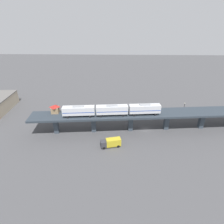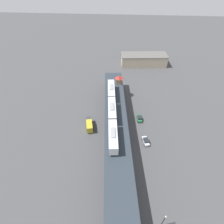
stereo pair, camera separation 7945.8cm
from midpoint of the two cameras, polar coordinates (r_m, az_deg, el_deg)
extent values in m
plane|color=#424244|center=(56.62, -11.75, -28.64)|extent=(400.00, 400.00, 0.00)
cube|color=#283039|center=(50.75, -12.59, -23.83)|extent=(17.43, 92.38, 0.80)
cube|color=#333D47|center=(55.37, 15.40, -24.92)|extent=(1.97, 1.97, 7.02)
cube|color=#333D47|center=(53.18, -1.97, -26.53)|extent=(1.97, 1.97, 7.02)
cube|color=#333D47|center=(55.15, -19.57, -26.01)|extent=(1.97, 1.97, 7.02)
cube|color=#333D47|center=(60.87, -34.56, -23.86)|extent=(1.97, 1.97, 7.02)
cube|color=#333D47|center=(69.41, -45.97, -21.16)|extent=(1.97, 1.97, 7.02)
cube|color=silver|center=(47.93, -15.21, -22.78)|extent=(3.97, 12.22, 3.10)
cube|color=navy|center=(48.16, -15.17, -23.01)|extent=(3.99, 11.98, 0.24)
cube|color=gray|center=(46.66, -15.48, -21.39)|extent=(1.81, 4.32, 0.36)
cylinder|color=black|center=(48.16, -9.72, -25.67)|extent=(0.30, 0.86, 0.84)
cylinder|color=black|center=(49.64, -9.46, -23.50)|extent=(0.30, 0.86, 0.84)
cylinder|color=black|center=(49.82, -20.38, -25.07)|extent=(0.30, 0.86, 0.84)
cylinder|color=black|center=(51.25, -19.65, -23.01)|extent=(0.30, 0.86, 0.84)
cube|color=silver|center=(51.96, -29.96, -21.35)|extent=(3.97, 12.22, 3.10)
cube|color=navy|center=(52.17, -29.88, -21.58)|extent=(3.99, 11.98, 0.24)
cube|color=gray|center=(50.79, -30.43, -20.01)|extent=(1.81, 4.32, 0.36)
cylinder|color=black|center=(51.15, -25.32, -24.52)|extent=(0.30, 0.86, 0.84)
cylinder|color=black|center=(52.54, -24.42, -22.56)|extent=(0.30, 0.86, 0.84)
cylinder|color=black|center=(54.68, -34.23, -23.12)|extent=(0.30, 0.86, 0.84)
cylinder|color=black|center=(55.99, -33.05, -21.37)|extent=(0.30, 0.86, 0.84)
cube|color=silver|center=(58.48, -41.72, -19.25)|extent=(3.97, 12.22, 3.10)
cube|color=navy|center=(58.67, -41.63, -19.47)|extent=(3.99, 11.98, 0.24)
cube|color=gray|center=(57.44, -42.27, -17.99)|extent=(1.81, 4.32, 0.36)
cylinder|color=black|center=(56.84, -38.15, -22.32)|extent=(0.30, 0.86, 0.84)
cylinder|color=black|center=(58.09, -36.90, -20.68)|extent=(0.30, 0.86, 0.84)
cylinder|color=black|center=(61.78, -45.00, -20.70)|extent=(0.30, 0.86, 0.84)
cylinder|color=black|center=(62.94, -43.66, -19.26)|extent=(0.30, 0.86, 0.84)
cube|color=#8C7251|center=(67.32, -46.30, -16.40)|extent=(3.06, 3.06, 2.50)
pyramid|color=maroon|center=(66.40, -46.79, -15.27)|extent=(3.52, 3.52, 0.90)
cube|color=#1E6638|center=(67.82, -27.94, -19.21)|extent=(2.14, 4.53, 0.80)
cube|color=#1E2328|center=(67.24, -27.96, -18.76)|extent=(1.81, 2.32, 0.76)
cylinder|color=black|center=(66.99, -26.98, -20.11)|extent=(0.29, 0.68, 0.66)
cylinder|color=black|center=(68.04, -26.42, -19.10)|extent=(0.29, 0.68, 0.66)
cylinder|color=black|center=(68.18, -29.30, -19.80)|extent=(0.29, 0.68, 0.66)
cylinder|color=black|center=(69.22, -28.71, -18.81)|extent=(0.29, 0.68, 0.66)
cube|color=#B7BABF|center=(64.26, -17.06, -19.73)|extent=(2.78, 4.70, 0.80)
cube|color=#1E2328|center=(63.69, -17.02, -19.24)|extent=(2.11, 2.52, 0.76)
cylinder|color=black|center=(63.77, -15.71, -20.47)|extent=(0.39, 0.70, 0.66)
cylinder|color=black|center=(64.95, -15.63, -19.37)|extent=(0.39, 0.70, 0.66)
cylinder|color=black|center=(64.17, -18.41, -20.58)|extent=(0.39, 0.70, 0.66)
cylinder|color=black|center=(65.35, -18.27, -19.49)|extent=(0.39, 0.70, 0.66)
cube|color=#333338|center=(55.56, -36.20, -34.02)|extent=(2.61, 2.46, 2.30)
cube|color=gold|center=(54.02, -32.11, -34.47)|extent=(3.46, 5.60, 2.70)
cylinder|color=black|center=(56.92, -35.40, -33.81)|extent=(0.58, 1.05, 1.00)
cylinder|color=black|center=(56.07, -36.25, -35.48)|extent=(0.58, 1.05, 1.00)
cylinder|color=black|center=(55.08, -29.49, -34.48)|extent=(0.58, 1.05, 1.00)
cylinder|color=black|center=(54.16, -30.19, -36.34)|extent=(0.58, 1.05, 1.00)
cylinder|color=black|center=(61.49, 9.42, -17.92)|extent=(0.20, 0.20, 6.50)
sphere|color=beige|center=(59.12, 9.68, -15.53)|extent=(0.44, 0.44, 0.44)
camera|label=1|loc=(39.73, -135.38, -29.97)|focal=28.00mm
camera|label=2|loc=(39.73, 44.62, 29.97)|focal=28.00mm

